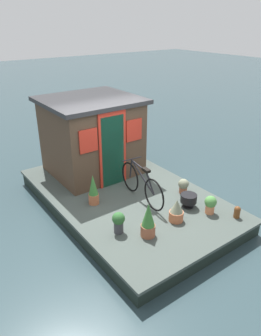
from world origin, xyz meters
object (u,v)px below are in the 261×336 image
potted_plant_mint (119,221)px  charcoal_grill (189,199)px  potted_plant_basil (148,221)px  potted_plant_rosemary (176,211)px  potted_plant_succulent (183,186)px  bicycle (141,184)px  potted_plant_lavender (93,190)px  mooring_bollard (237,212)px  houseboat_cabin (92,136)px  potted_plant_thyme (210,204)px

potted_plant_mint → charcoal_grill: potted_plant_mint is taller
potted_plant_basil → potted_plant_rosemary: bearing=-86.6°
potted_plant_succulent → charcoal_grill: bearing=146.0°
bicycle → potted_plant_basil: 1.30m
charcoal_grill → potted_plant_lavender: bearing=50.3°
bicycle → mooring_bollard: bicycle is taller
potted_plant_basil → mooring_bollard: bearing=-108.1°
potted_plant_mint → potted_plant_rosemary: bearing=-107.4°
houseboat_cabin → potted_plant_lavender: size_ratio=3.28×
bicycle → mooring_bollard: size_ratio=6.56×
charcoal_grill → potted_plant_rosemary: bearing=111.7°
potted_plant_lavender → potted_plant_mint: potted_plant_lavender is taller
potted_plant_succulent → charcoal_grill: 0.59m
potted_plant_succulent → potted_plant_lavender: bearing=66.9°
charcoal_grill → potted_plant_basil: bearing=101.6°
potted_plant_mint → potted_plant_succulent: 2.07m
bicycle → potted_plant_basil: bicycle is taller
potted_plant_lavender → potted_plant_rosemary: potted_plant_lavender is taller
potted_plant_mint → potted_plant_thyme: size_ratio=1.09×
potted_plant_succulent → charcoal_grill: potted_plant_succulent is taller
potted_plant_mint → potted_plant_lavender: bearing=-7.0°
mooring_bollard → potted_plant_rosemary: bearing=59.0°
houseboat_cabin → charcoal_grill: houseboat_cabin is taller
potted_plant_rosemary → potted_plant_thyme: bearing=-105.6°
potted_plant_rosemary → charcoal_grill: size_ratio=1.35×
potted_plant_lavender → potted_plant_thyme: (-1.73, -1.74, -0.11)m
potted_plant_lavender → houseboat_cabin: bearing=-29.9°
potted_plant_lavender → mooring_bollard: 2.99m
charcoal_grill → potted_plant_succulent: bearing=-34.0°
houseboat_cabin → bicycle: (-1.91, -0.11, -0.58)m
potted_plant_rosemary → potted_plant_thyme: (-0.21, -0.75, -0.01)m
bicycle → potted_plant_basil: size_ratio=2.42×
potted_plant_basil → potted_plant_rosemary: (0.04, -0.75, -0.10)m
potted_plant_mint → charcoal_grill: 1.71m
bicycle → potted_plant_thyme: 1.51m
potted_plant_basil → potted_plant_mint: (0.40, 0.38, -0.09)m
potted_plant_succulent → potted_plant_basil: bearing=114.7°
bicycle → potted_plant_thyme: bicycle is taller
potted_plant_lavender → charcoal_grill: (-1.30, -1.56, -0.13)m
potted_plant_lavender → potted_plant_succulent: 2.06m
potted_plant_rosemary → charcoal_grill: 0.62m
potted_plant_mint → potted_plant_rosemary: size_ratio=0.91×
bicycle → potted_plant_succulent: bearing=-109.4°
potted_plant_basil → mooring_bollard: 1.92m
potted_plant_succulent → mooring_bollard: 1.37m
houseboat_cabin → potted_plant_thyme: houseboat_cabin is taller
potted_plant_lavender → charcoal_grill: bearing=-129.7°
potted_plant_rosemary → charcoal_grill: bearing=-68.3°
houseboat_cabin → charcoal_grill: (-2.73, -0.73, -0.78)m
potted_plant_succulent → mooring_bollard: potted_plant_succulent is taller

